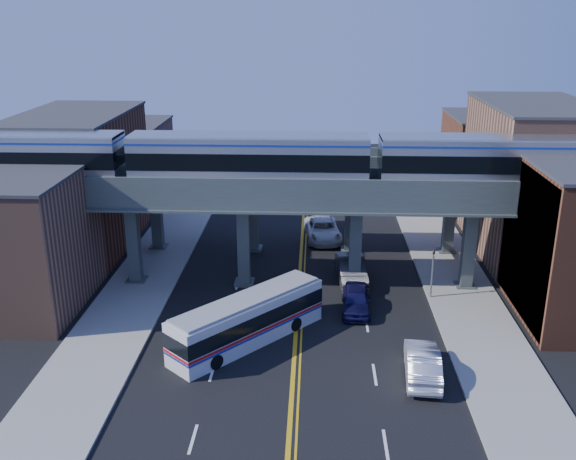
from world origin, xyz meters
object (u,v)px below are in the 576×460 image
Objects in this scene: transit_train at (249,158)px; traffic_signal at (433,268)px; stop_sign at (302,291)px; car_lane_b at (351,270)px; car_lane_a at (356,300)px; transit_bus at (248,320)px; car_lane_c at (323,230)px; car_parked_curb at (422,363)px; car_lane_d at (323,223)px.

transit_train is 14.67m from traffic_signal.
stop_sign reaches higher than car_lane_b.
car_lane_a is (-5.30, -2.05, -1.51)m from traffic_signal.
stop_sign is 4.75m from transit_bus.
transit_bus is at bearing -110.33° from car_lane_c.
car_parked_curb is at bearing -46.30° from stop_sign.
car_lane_a is 8.62m from car_parked_curb.
car_lane_b is at bearing -83.74° from car_lane_c.
stop_sign reaches higher than car_lane_d.
car_lane_a is 0.85× the size of car_lane_d.
stop_sign is 9.41m from traffic_signal.
traffic_signal is 5.88m from car_lane_a.
car_lane_b is at bearing 58.56° from stop_sign.
car_parked_curb is at bearing -82.73° from car_lane_c.
car_lane_c reaches higher than car_lane_a.
car_parked_curb is at bearing -67.23° from transit_bus.
car_parked_curb is (5.25, -21.97, -0.00)m from car_lane_c.
car_lane_c is at bearing 61.90° from transit_train.
traffic_signal reaches higher than transit_bus.
car_lane_d is at bearing 84.91° from stop_sign.
car_lane_b is at bearing 5.90° from transit_train.
transit_bus is 1.84× the size of car_parked_curb.
stop_sign is 16.93m from car_lane_d.
stop_sign is 0.47× the size of car_lane_b.
transit_train is 9.88m from stop_sign.
car_lane_b is (-0.08, 4.81, 0.12)m from car_lane_a.
stop_sign is 9.82m from car_parked_curb.
car_lane_b is 1.08× the size of car_parked_curb.
transit_train is 9.79× the size of car_parked_curb.
car_lane_c is (-7.40, 11.90, -1.45)m from traffic_signal.
traffic_signal reaches higher than car_lane_a.
transit_train reaches higher than car_lane_c.
car_lane_d is at bearing 83.82° from car_lane_c.
car_lane_d is (-7.40, 13.84, -1.50)m from traffic_signal.
car_lane_c is at bearing 101.22° from car_lane_a.
car_lane_c is (4.65, 18.44, -0.56)m from transit_bus.
car_lane_b is 0.90× the size of car_lane_c.
transit_bus reaches higher than car_lane_d.
transit_bus is at bearing -103.78° from car_lane_d.
car_parked_curb reaches higher than car_lane_a.
traffic_signal is 10.40m from car_parked_curb.
transit_train is at bearing -43.99° from car_parked_curb.
stop_sign reaches higher than car_lane_c.
transit_train reaches higher than transit_bus.
stop_sign is 0.28× the size of transit_bus.
car_lane_c is (-2.10, 13.95, 0.06)m from car_lane_a.
car_lane_c is 1.12× the size of car_lane_d.
car_lane_b is (3.52, 5.75, -0.84)m from stop_sign.
stop_sign is 0.48× the size of car_lane_d.
car_lane_a is at bearing -87.61° from car_lane_c.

